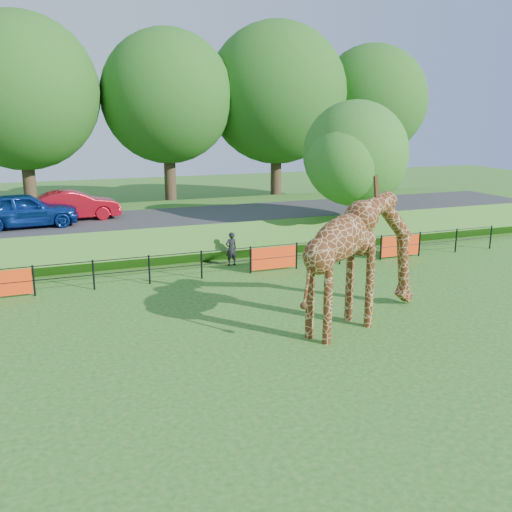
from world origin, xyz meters
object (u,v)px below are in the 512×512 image
object	(u,v)px
car_red	(74,205)
visitor	(231,249)
giraffe	(364,260)
car_blue	(24,210)
tree_east	(357,158)

from	to	relation	value
car_red	visitor	world-z (taller)	car_red
giraffe	car_blue	bearing A→B (deg)	104.86
tree_east	visitor	bearing A→B (deg)	-178.37
giraffe	visitor	world-z (taller)	giraffe
visitor	car_red	bearing A→B (deg)	-51.65
giraffe	car_blue	world-z (taller)	giraffe
giraffe	car_red	bearing A→B (deg)	95.78
car_blue	tree_east	size ratio (longest dim) A/B	0.65
car_blue	visitor	world-z (taller)	car_blue
car_blue	tree_east	distance (m)	14.52
giraffe	car_red	size ratio (longest dim) A/B	1.34
visitor	tree_east	world-z (taller)	tree_east
giraffe	tree_east	bearing A→B (deg)	37.53
car_blue	car_red	size ratio (longest dim) A/B	1.08
car_blue	car_red	bearing A→B (deg)	-65.72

